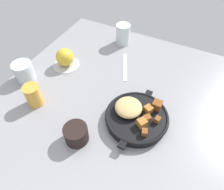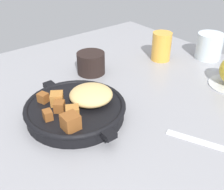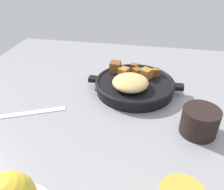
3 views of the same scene
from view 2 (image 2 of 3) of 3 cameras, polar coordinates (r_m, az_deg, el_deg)
name	(u,v)px [view 2 (image 2 of 3)]	position (r cm, az deg, el deg)	size (l,w,h in cm)	color
ground_plane	(121,112)	(66.61, 1.79, -3.44)	(99.03, 93.88, 2.40)	gray
cast_iron_skillet	(77,108)	(62.20, -7.20, -2.56)	(26.76, 22.47, 6.41)	black
butter_knife	(212,145)	(58.70, 19.86, -9.63)	(18.47, 1.60, 0.36)	silver
coffee_mug_dark	(91,63)	(80.30, -4.32, 6.53)	(7.95, 7.95, 6.15)	black
juice_glass_amber	(161,46)	(89.47, 10.08, 9.77)	(6.01, 6.01, 8.80)	gold
water_glass_short	(209,46)	(94.52, 19.27, 9.44)	(8.12, 8.12, 8.07)	silver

